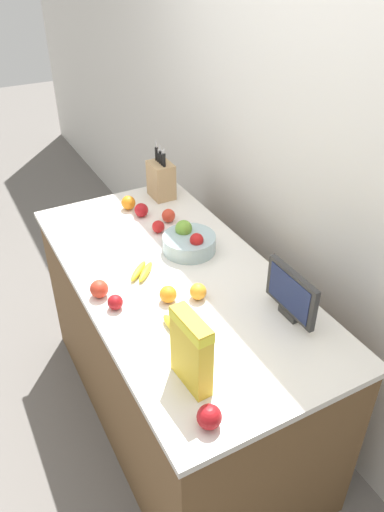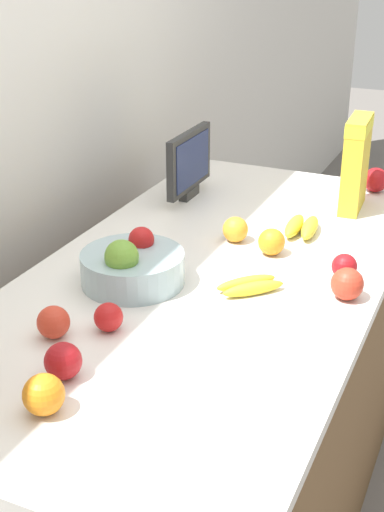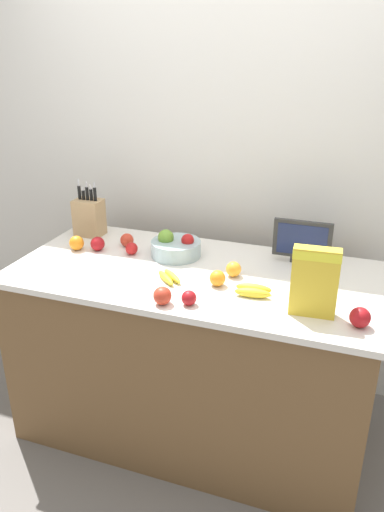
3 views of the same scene
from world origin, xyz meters
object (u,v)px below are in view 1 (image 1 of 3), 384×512
Objects in this scene: apple_rightmost at (115,302)px; orange_back_center at (168,294)px; fruit_bowl at (189,242)px; banana_bunch_right at (142,271)px; apple_rear at (141,210)px; cereal_box at (191,349)px; apple_front at (158,227)px; small_monitor at (291,294)px; orange_mid_right at (198,291)px; banana_bunch_left at (179,324)px; knife_block at (161,180)px; apple_middle at (168,216)px; apple_by_knife_block at (209,417)px; orange_front_left at (128,203)px; apple_near_bananas at (99,289)px.

orange_back_center is (0.06, 0.21, 0.00)m from apple_rightmost.
apple_rightmost is at bearing -62.71° from fruit_bowl.
apple_rear is at bearing 156.88° from banana_bunch_right.
apple_front is (-0.95, 0.32, -0.13)m from cereal_box.
small_monitor reaches higher than orange_mid_right.
small_monitor is 1.72× the size of banana_bunch_left.
apple_middle is (0.28, -0.09, -0.07)m from knife_block.
banana_bunch_left is 2.03× the size of apple_by_knife_block.
cereal_box is 0.22m from apple_by_knife_block.
apple_rear is at bearing 165.94° from banana_bunch_left.
fruit_bowl is at bearing 149.07° from cereal_box.
banana_bunch_right is 2.13× the size of apple_rear.
apple_middle is (-0.77, 0.33, 0.01)m from banana_bunch_left.
banana_bunch_right is 2.05× the size of orange_front_left.
apple_rightmost is 0.77m from apple_rear.
orange_front_left is (-0.82, 0.16, 0.00)m from orange_back_center.
knife_block is 4.98× the size of apple_rightmost.
knife_block is 4.28× the size of apple_rear.
knife_block reaches higher than apple_near_bananas.
cereal_box is at bearing -18.24° from banana_bunch_left.
apple_rightmost is 0.68m from apple_by_knife_block.
small_monitor is at bearing 5.83° from apple_middle.
orange_back_center is (0.87, -0.38, -0.07)m from knife_block.
knife_block is 1.11× the size of cereal_box.
small_monitor is 1.05m from apple_rear.
knife_block is at bearing 164.05° from orange_mid_right.
apple_rear reaches higher than apple_middle.
orange_front_left is (-0.86, 0.04, 0.00)m from orange_mid_right.
knife_block reaches higher than apple_rightmost.
banana_bunch_left is at bearing -49.86° from orange_mid_right.
small_monitor is 1.16m from orange_front_left.
cereal_box is 3.54× the size of apple_by_knife_block.
apple_middle is 0.16m from apple_rear.
fruit_bowl is at bearing -6.27° from apple_middle.
fruit_bowl is 3.42× the size of apple_rear.
orange_back_center reaches higher than banana_bunch_right.
small_monitor reaches higher than apple_by_knife_block.
apple_middle reaches higher than banana_bunch_left.
apple_front is 0.83× the size of orange_front_left.
apple_middle is at bearing 127.86° from apple_front.
apple_by_knife_block is at bearing -14.16° from orange_back_center.
apple_rightmost is at bearing 16.15° from apple_near_bananas.
apple_rightmost is at bearing -48.74° from banana_bunch_right.
apple_rear is at bearing 161.36° from cereal_box.
apple_by_knife_block is 1.47m from orange_front_left.
apple_by_knife_block is at bearing -60.70° from small_monitor.
small_monitor reaches higher than banana_bunch_right.
apple_front is at bearing 143.51° from banana_bunch_right.
apple_near_bananas reaches higher than apple_rear.
apple_rightmost is at bearing -43.17° from apple_middle.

